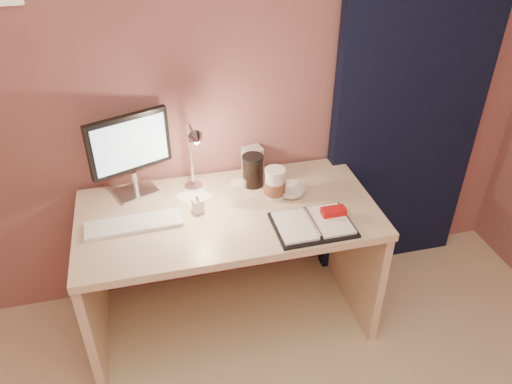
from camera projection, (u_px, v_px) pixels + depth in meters
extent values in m
plane|color=#8C5651|center=(210.00, 76.00, 2.34)|extent=(3.50, 0.00, 3.50)
cube|color=black|center=(413.00, 91.00, 2.58)|extent=(0.85, 0.08, 2.20)
cube|color=beige|center=(228.00, 214.00, 2.35)|extent=(1.40, 0.70, 0.04)
cube|color=beige|center=(93.00, 294.00, 2.42)|extent=(0.04, 0.66, 0.69)
cube|color=beige|center=(354.00, 251.00, 2.68)|extent=(0.04, 0.66, 0.69)
cube|color=beige|center=(219.00, 225.00, 2.79)|extent=(1.32, 0.03, 0.55)
cube|color=silver|center=(136.00, 191.00, 2.46)|extent=(0.23, 0.20, 0.01)
cylinder|color=silver|center=(135.00, 181.00, 2.43)|extent=(0.03, 0.03, 0.10)
cube|color=black|center=(128.00, 142.00, 2.31)|extent=(0.38, 0.17, 0.28)
cube|color=#BBE2FF|center=(126.00, 145.00, 2.29)|extent=(0.33, 0.13, 0.24)
cube|color=silver|center=(134.00, 224.00, 2.24)|extent=(0.43, 0.14, 0.02)
cube|color=black|center=(313.00, 225.00, 2.24)|extent=(0.35, 0.27, 0.01)
cube|color=white|center=(295.00, 226.00, 2.21)|extent=(0.16, 0.23, 0.01)
cube|color=white|center=(331.00, 220.00, 2.25)|extent=(0.16, 0.23, 0.01)
cube|color=red|center=(333.00, 211.00, 2.27)|extent=(0.11, 0.06, 0.03)
cube|color=white|center=(194.00, 196.00, 2.43)|extent=(0.19, 0.19, 0.00)
cylinder|color=silver|center=(275.00, 185.00, 2.38)|extent=(0.09, 0.09, 0.15)
cylinder|color=brown|center=(275.00, 187.00, 2.39)|extent=(0.10, 0.10, 0.06)
cylinder|color=silver|center=(275.00, 171.00, 2.34)|extent=(0.10, 0.10, 0.01)
cylinder|color=white|center=(239.00, 193.00, 2.35)|extent=(0.07, 0.07, 0.13)
imported|color=silver|center=(291.00, 191.00, 2.43)|extent=(0.14, 0.14, 0.04)
imported|color=silver|center=(198.00, 203.00, 2.30)|extent=(0.06, 0.06, 0.10)
cylinder|color=black|center=(253.00, 172.00, 2.48)|extent=(0.10, 0.10, 0.15)
cube|color=#B4B4B0|center=(252.00, 160.00, 2.58)|extent=(0.11, 0.09, 0.14)
cylinder|color=silver|center=(194.00, 186.00, 2.50)|extent=(0.09, 0.09, 0.01)
cylinder|color=silver|center=(191.00, 156.00, 2.40)|extent=(0.01, 0.01, 0.34)
cone|color=silver|center=(189.00, 141.00, 2.18)|extent=(0.08, 0.07, 0.07)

